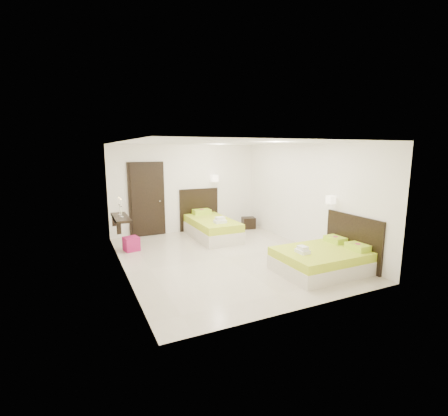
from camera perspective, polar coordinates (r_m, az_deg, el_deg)
name	(u,v)px	position (r m, az deg, el deg)	size (l,w,h in m)	color
floor	(226,257)	(7.59, 0.29, -8.63)	(5.50, 5.50, 0.00)	beige
bed_single	(211,226)	(9.24, -2.34, -3.21)	(1.23, 2.05, 1.69)	beige
bed_double	(324,258)	(7.00, 17.16, -8.46)	(1.75, 1.49, 1.45)	beige
nightstand	(248,223)	(10.28, 4.32, -2.61)	(0.39, 0.35, 0.35)	black
ottoman	(131,244)	(8.33, -15.98, -6.07)	(0.34, 0.34, 0.34)	#96144C
door	(147,200)	(9.48, -13.42, 1.43)	(1.02, 0.15, 2.14)	black
console_shelf	(120,218)	(8.31, -17.74, -1.63)	(0.35, 1.20, 0.78)	black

